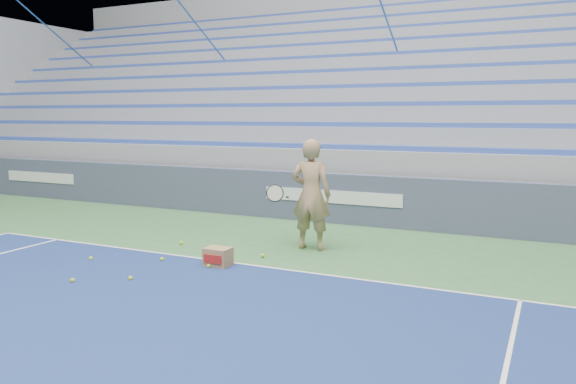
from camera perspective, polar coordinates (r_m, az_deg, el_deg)
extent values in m
cube|color=white|center=(9.08, -4.57, -7.30)|extent=(10.97, 0.05, 0.00)
cube|color=#404761|center=(12.52, 4.65, -0.61)|extent=(30.00, 0.30, 1.10)
cube|color=white|center=(17.71, -23.88, 1.38)|extent=(2.60, 0.02, 0.28)
cube|color=white|center=(12.37, 4.38, -0.48)|extent=(3.20, 0.02, 0.28)
cube|color=#919399|center=(16.82, 10.22, 1.45)|extent=(30.00, 8.50, 1.10)
cube|color=#919399|center=(16.75, 10.29, 4.17)|extent=(30.00, 8.50, 0.50)
cube|color=#304CB0|center=(13.04, 5.77, 4.59)|extent=(29.60, 0.42, 0.11)
cube|color=#919399|center=(17.13, 10.71, 5.91)|extent=(30.00, 7.65, 0.50)
cube|color=#304CB0|center=(13.82, 7.01, 6.83)|extent=(29.60, 0.42, 0.11)
cube|color=#919399|center=(17.54, 11.11, 7.57)|extent=(30.00, 6.80, 0.50)
cube|color=#304CB0|center=(14.63, 8.12, 8.82)|extent=(29.60, 0.42, 0.11)
cube|color=#919399|center=(17.95, 11.50, 9.16)|extent=(30.00, 5.95, 0.50)
cube|color=#304CB0|center=(15.46, 9.12, 10.59)|extent=(29.60, 0.42, 0.11)
cube|color=#919399|center=(18.39, 11.88, 10.68)|extent=(30.00, 5.10, 0.50)
cube|color=#304CB0|center=(16.31, 10.03, 12.18)|extent=(29.60, 0.42, 0.11)
cube|color=#919399|center=(18.83, 12.24, 12.12)|extent=(30.00, 4.25, 0.50)
cube|color=#304CB0|center=(17.17, 10.87, 13.61)|extent=(29.60, 0.42, 0.11)
cube|color=#919399|center=(19.29, 12.59, 13.50)|extent=(30.00, 3.40, 0.50)
cube|color=#304CB0|center=(18.04, 11.62, 14.90)|extent=(29.60, 0.42, 0.11)
cube|color=#919399|center=(19.76, 12.92, 14.81)|extent=(30.00, 2.55, 0.50)
cube|color=#304CB0|center=(18.93, 12.32, 16.07)|extent=(29.60, 0.42, 0.11)
cube|color=#919399|center=(20.23, 13.24, 16.05)|extent=(30.00, 1.70, 0.50)
cube|color=#304CB0|center=(19.82, 12.96, 17.13)|extent=(29.60, 0.42, 0.11)
cube|color=#919399|center=(20.72, 13.56, 17.25)|extent=(30.00, 0.85, 0.50)
cube|color=#304CB0|center=(20.73, 13.55, 18.10)|extent=(29.60, 0.42, 0.11)
cube|color=#919399|center=(25.37, -25.18, 8.60)|extent=(0.30, 8.80, 6.10)
cube|color=#919399|center=(21.18, 13.79, 11.03)|extent=(31.00, 0.40, 7.30)
cylinder|color=#2D60A0|center=(23.12, -20.34, 12.85)|extent=(0.05, 8.53, 5.04)
cylinder|color=#2D60A0|center=(19.33, -7.44, 14.35)|extent=(0.05, 8.53, 5.04)
cylinder|color=#2D60A0|center=(16.86, 10.57, 15.25)|extent=(0.05, 8.53, 5.04)
imported|color=tan|center=(9.92, 2.37, -0.26)|extent=(0.75, 0.52, 1.97)
cylinder|color=black|center=(9.85, -0.07, -0.53)|extent=(0.12, 0.27, 0.08)
cylinder|color=beige|center=(9.63, -1.33, -0.12)|extent=(0.29, 0.16, 0.28)
torus|color=black|center=(9.63, -1.33, -0.12)|extent=(0.31, 0.18, 0.30)
cube|color=#987149|center=(9.00, -7.12, -6.58)|extent=(0.40, 0.30, 0.30)
cube|color=#B21E19|center=(8.87, -7.67, -6.80)|extent=(0.32, 0.01, 0.14)
sphere|color=#C0D92C|center=(8.95, -8.05, -7.45)|extent=(0.07, 0.07, 0.07)
sphere|color=#C0D92C|center=(9.86, -19.39, -6.39)|extent=(0.07, 0.07, 0.07)
sphere|color=#C0D92C|center=(8.68, -21.04, -8.39)|extent=(0.07, 0.07, 0.07)
sphere|color=#C0D92C|center=(8.54, -15.71, -8.42)|extent=(0.07, 0.07, 0.07)
sphere|color=#C0D92C|center=(9.51, -2.61, -6.46)|extent=(0.07, 0.07, 0.07)
sphere|color=#C0D92C|center=(10.62, -10.80, -5.09)|extent=(0.07, 0.07, 0.07)
sphere|color=#C0D92C|center=(9.49, -12.68, -6.68)|extent=(0.07, 0.07, 0.07)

